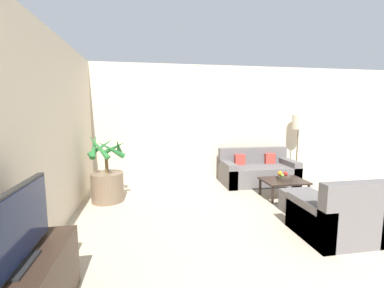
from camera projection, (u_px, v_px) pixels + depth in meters
wall_back at (246, 123)px, 6.27m from camera, size 8.79×0.06×2.70m
wall_left at (10, 145)px, 2.32m from camera, size 0.06×8.36×2.70m
television at (15, 230)px, 1.75m from camera, size 0.18×1.02×0.55m
potted_palm at (107, 181)px, 4.68m from camera, size 0.73×0.75×1.25m
sofa_loveseat at (258, 172)px, 5.86m from camera, size 1.66×0.83×0.79m
floor_lamp at (298, 125)px, 6.17m from camera, size 0.31×0.31×1.55m
coffee_table at (284, 182)px, 4.88m from camera, size 0.80×0.60×0.35m
fruit_bowl at (284, 177)px, 4.96m from camera, size 0.27×0.27×0.05m
apple_red at (286, 174)px, 4.97m from camera, size 0.08×0.08×0.08m
apple_green at (282, 175)px, 4.88m from camera, size 0.06×0.06×0.06m
orange_fruit at (280, 173)px, 5.00m from camera, size 0.09×0.09×0.09m
armchair at (337, 218)px, 3.34m from camera, size 0.92×0.83×0.83m
ottoman at (302, 203)px, 4.13m from camera, size 0.56×0.51×0.36m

